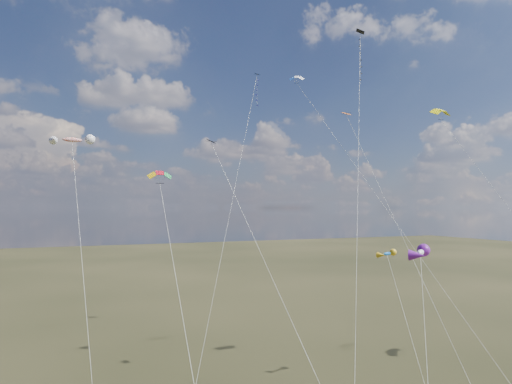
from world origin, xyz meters
name	(u,v)px	position (x,y,z in m)	size (l,w,h in m)	color
diamond_black_high	(360,72)	(12.11, 17.43, 32.28)	(17.98, 23.12, 37.69)	black
diamond_navy_tall	(254,107)	(5.63, 31.83, 30.74)	(15.20, 20.23, 35.86)	#0B1D53
diamond_black_mid	(252,232)	(-4.71, 7.84, 15.64)	(4.44, 19.16, 23.29)	black
diamond_orange_center	(380,188)	(10.11, 11.71, 19.33)	(1.66, 17.75, 27.56)	orange
parafoil_yellow	(441,111)	(22.68, 16.40, 28.64)	(2.55, 24.06, 29.43)	#DDD605
parafoil_blue_white	(298,79)	(14.41, 35.66, 36.50)	(7.07, 32.34, 37.46)	blue
parafoil_tricolor	(160,175)	(-9.95, 15.45, 20.24)	(2.06, 18.38, 20.92)	yellow
novelty_white_purple	(421,254)	(3.51, -0.45, 14.52)	(6.78, 7.97, 15.05)	white
novelty_redwhite_stripe	(72,140)	(-16.67, 25.66, 24.16)	(3.84, 19.15, 24.83)	red
novelty_blue_yellow	(387,254)	(13.51, 14.94, 12.63)	(4.73, 10.78, 13.11)	blue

